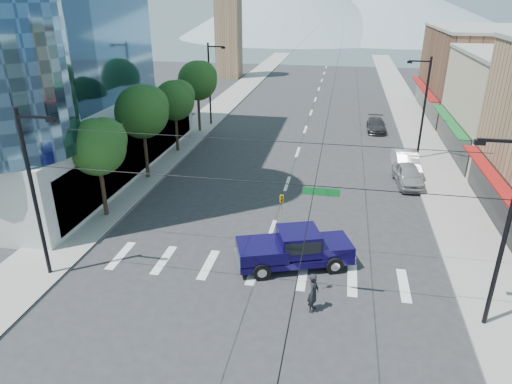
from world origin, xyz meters
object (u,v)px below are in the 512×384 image
parked_car_mid (406,163)px  parked_car_near (408,175)px  pickup_truck (294,248)px  pedestrian (313,293)px  parked_car_far (376,125)px

parked_car_mid → parked_car_near: bearing=-96.7°
pickup_truck → pedestrian: size_ratio=3.36×
parked_car_mid → parked_car_far: parked_car_mid is taller
pickup_truck → parked_car_mid: size_ratio=1.29×
pickup_truck → parked_car_far: (5.80, 28.55, -0.43)m
pedestrian → parked_car_near: size_ratio=0.42×
pedestrian → parked_car_near: bearing=-8.2°
parked_car_near → parked_car_far: (-1.67, 15.31, -0.12)m
pickup_truck → parked_car_near: bearing=40.9°
parked_car_mid → parked_car_far: (-1.80, 12.50, -0.17)m
pickup_truck → parked_car_near: size_ratio=1.41×
pickup_truck → parked_car_far: size_ratio=1.42×
pickup_truck → pedestrian: bearing=-89.8°
pickup_truck → pedestrian: 3.92m
parked_car_mid → parked_car_far: 12.63m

